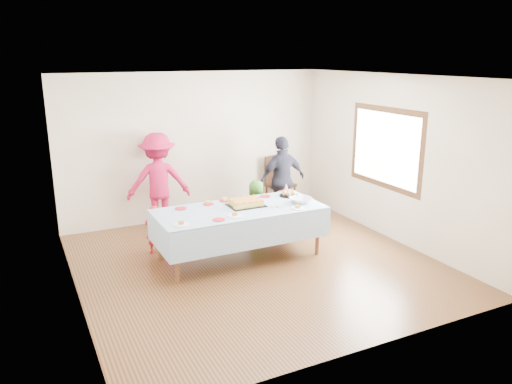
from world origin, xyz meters
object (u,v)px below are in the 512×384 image
at_px(dining_chair, 277,180).
at_px(adult_left, 158,181).
at_px(birthday_cake, 246,203).
at_px(party_table, 239,212).

distance_m(dining_chair, adult_left, 2.43).
bearing_deg(adult_left, birthday_cake, 125.26).
relative_size(party_table, birthday_cake, 4.74).
bearing_deg(party_table, adult_left, 110.58).
distance_m(party_table, adult_left, 2.01).
xyz_separation_m(dining_chair, adult_left, (-2.42, -0.09, 0.26)).
bearing_deg(birthday_cake, adult_left, 115.31).
bearing_deg(party_table, dining_chair, 48.85).
xyz_separation_m(party_table, birthday_cake, (0.14, 0.08, 0.10)).
distance_m(birthday_cake, adult_left, 1.99).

